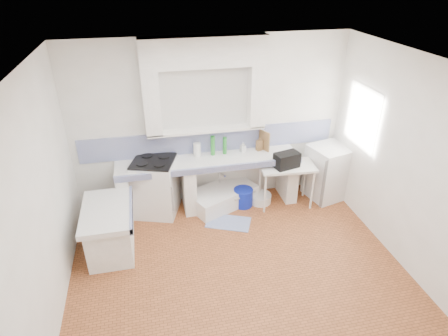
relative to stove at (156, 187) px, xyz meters
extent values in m
plane|color=#98512A|center=(0.99, -1.72, -0.47)|extent=(4.50, 4.50, 0.00)
plane|color=white|center=(0.99, -1.72, 2.33)|extent=(4.50, 4.50, 0.00)
plane|color=white|center=(0.99, 0.28, 0.93)|extent=(4.50, 0.00, 4.50)
plane|color=white|center=(0.99, -3.72, 0.93)|extent=(4.50, 0.00, 4.50)
plane|color=white|center=(-1.26, -1.72, 0.93)|extent=(0.00, 4.50, 4.50)
plane|color=white|center=(3.24, -1.72, 0.93)|extent=(0.00, 4.50, 4.50)
cube|color=white|center=(0.89, 0.15, 2.11)|extent=(1.90, 0.25, 0.45)
cube|color=#331F10|center=(3.42, -0.52, 1.13)|extent=(0.35, 0.86, 1.06)
cube|color=white|center=(3.27, -0.52, 1.51)|extent=(0.01, 0.84, 0.24)
cube|color=white|center=(0.89, -0.02, 0.39)|extent=(3.00, 0.60, 0.08)
cube|color=navy|center=(0.89, -0.30, 0.39)|extent=(3.00, 0.04, 0.10)
cube|color=white|center=(-0.51, -0.02, -0.06)|extent=(0.20, 0.55, 0.82)
cube|color=white|center=(0.54, -0.02, -0.06)|extent=(0.20, 0.55, 0.82)
cube|color=white|center=(2.29, -0.02, -0.06)|extent=(0.20, 0.55, 0.82)
cube|color=white|center=(-0.71, -0.82, 0.19)|extent=(0.70, 1.10, 0.08)
cube|color=white|center=(-0.71, -0.82, -0.16)|extent=(0.60, 1.00, 0.62)
cube|color=navy|center=(-0.38, -0.82, 0.19)|extent=(0.04, 1.10, 0.10)
cube|color=navy|center=(0.99, 0.26, 0.63)|extent=(4.27, 0.03, 0.40)
cube|color=white|center=(0.00, 0.00, 0.00)|extent=(0.83, 0.82, 0.94)
cube|color=white|center=(1.12, -0.03, -0.33)|extent=(1.29, 1.04, 0.27)
cube|color=white|center=(2.17, -0.25, -0.09)|extent=(0.95, 0.58, 0.04)
cube|color=white|center=(2.99, -0.15, 0.01)|extent=(0.75, 0.75, 0.96)
cylinder|color=#B6421E|center=(0.88, -0.08, -0.34)|extent=(0.33, 0.33, 0.26)
cylinder|color=#C66C1D|center=(1.25, -0.06, -0.32)|extent=(0.38, 0.38, 0.30)
cylinder|color=#1022B2|center=(1.46, -0.14, -0.31)|extent=(0.40, 0.40, 0.31)
cylinder|color=white|center=(1.78, -0.11, -0.39)|extent=(0.43, 0.43, 0.15)
cylinder|color=silver|center=(1.03, 0.13, -0.33)|extent=(0.09, 0.09, 0.27)
cylinder|color=silver|center=(1.28, 0.10, -0.33)|extent=(0.10, 0.10, 0.28)
cube|color=black|center=(2.14, -0.30, 0.42)|extent=(0.45, 0.32, 0.25)
cylinder|color=#227C27|center=(0.99, 0.13, 0.60)|extent=(0.09, 0.09, 0.34)
cylinder|color=#227C27|center=(1.19, 0.13, 0.58)|extent=(0.08, 0.08, 0.30)
cube|color=olive|center=(1.79, 0.13, 0.52)|extent=(0.11, 0.10, 0.19)
cube|color=olive|center=(1.88, 0.13, 0.60)|extent=(0.12, 0.24, 0.34)
cylinder|color=white|center=(0.72, 0.13, 0.55)|extent=(0.13, 0.13, 0.24)
imported|color=white|center=(1.51, 0.13, 0.52)|extent=(0.10, 0.10, 0.18)
cube|color=#2F4A9A|center=(1.10, -0.59, -0.46)|extent=(0.80, 0.64, 0.01)
camera|label=1|loc=(-0.04, -5.41, 3.26)|focal=30.28mm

